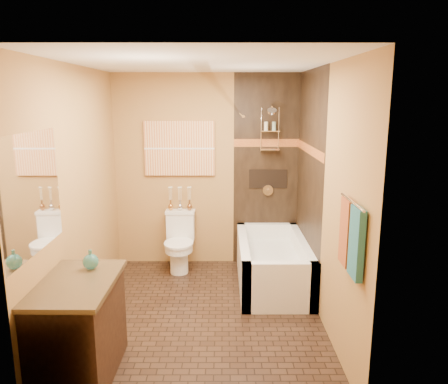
{
  "coord_description": "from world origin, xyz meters",
  "views": [
    {
      "loc": [
        0.21,
        -4.13,
        2.19
      ],
      "look_at": [
        0.22,
        0.4,
        1.21
      ],
      "focal_mm": 35.0,
      "sensor_mm": 36.0,
      "label": 1
    }
  ],
  "objects_px": {
    "bathtub": "(273,267)",
    "vanity": "(79,329)",
    "toilet": "(180,241)",
    "sunset_painting": "(180,148)"
  },
  "relations": [
    {
      "from": "vanity",
      "to": "bathtub",
      "type": "bearing_deg",
      "value": 46.03
    },
    {
      "from": "sunset_painting",
      "to": "vanity",
      "type": "xyz_separation_m",
      "value": [
        -0.58,
        -2.48,
        -1.14
      ]
    },
    {
      "from": "sunset_painting",
      "to": "vanity",
      "type": "height_order",
      "value": "sunset_painting"
    },
    {
      "from": "toilet",
      "to": "vanity",
      "type": "distance_m",
      "value": 2.3
    },
    {
      "from": "bathtub",
      "to": "toilet",
      "type": "distance_m",
      "value": 1.25
    },
    {
      "from": "bathtub",
      "to": "vanity",
      "type": "height_order",
      "value": "vanity"
    },
    {
      "from": "bathtub",
      "to": "vanity",
      "type": "xyz_separation_m",
      "value": [
        -1.72,
        -1.75,
        0.19
      ]
    },
    {
      "from": "sunset_painting",
      "to": "bathtub",
      "type": "relative_size",
      "value": 0.6
    },
    {
      "from": "bathtub",
      "to": "toilet",
      "type": "bearing_deg",
      "value": 157.68
    },
    {
      "from": "bathtub",
      "to": "vanity",
      "type": "bearing_deg",
      "value": -134.58
    }
  ]
}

